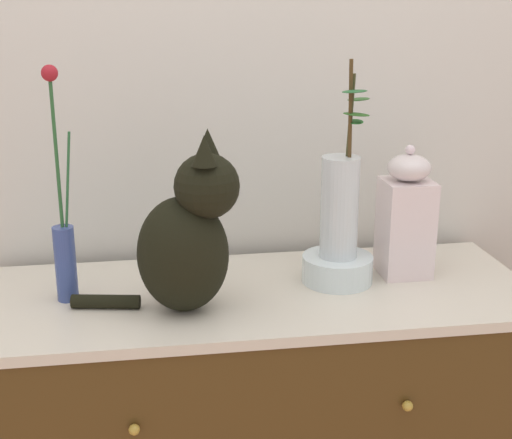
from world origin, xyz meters
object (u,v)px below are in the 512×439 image
at_px(sideboard, 256,439).
at_px(vase_glass_clear, 340,203).
at_px(cat_sitting, 188,237).
at_px(vase_slim_green, 64,242).
at_px(bowl_porcelain, 337,269).
at_px(jar_lidded_porcelain, 406,217).

height_order(sideboard, vase_glass_clear, vase_glass_clear).
relative_size(cat_sitting, vase_slim_green, 0.75).
relative_size(vase_slim_green, vase_glass_clear, 1.13).
distance_m(bowl_porcelain, jar_lidded_porcelain, 0.22).
bearing_deg(sideboard, jar_lidded_porcelain, 7.97).
bearing_deg(cat_sitting, vase_slim_green, 160.48).
xyz_separation_m(sideboard, vase_slim_green, (-0.44, 0.02, 0.56)).
xyz_separation_m(cat_sitting, bowl_porcelain, (0.37, 0.11, -0.14)).
relative_size(vase_slim_green, bowl_porcelain, 3.09).
relative_size(vase_glass_clear, jar_lidded_porcelain, 1.43).
distance_m(sideboard, vase_slim_green, 0.71).
bearing_deg(vase_slim_green, jar_lidded_porcelain, 2.68).
bearing_deg(jar_lidded_porcelain, sideboard, -172.03).
xyz_separation_m(sideboard, vase_glass_clear, (0.21, 0.03, 0.62)).
height_order(cat_sitting, vase_glass_clear, vase_glass_clear).
bearing_deg(vase_glass_clear, sideboard, -172.39).
bearing_deg(vase_slim_green, vase_glass_clear, 1.10).
relative_size(sideboard, cat_sitting, 3.31).
height_order(bowl_porcelain, jar_lidded_porcelain, jar_lidded_porcelain).
height_order(vase_slim_green, vase_glass_clear, vase_glass_clear).
height_order(sideboard, jar_lidded_porcelain, jar_lidded_porcelain).
bearing_deg(bowl_porcelain, sideboard, -172.30).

